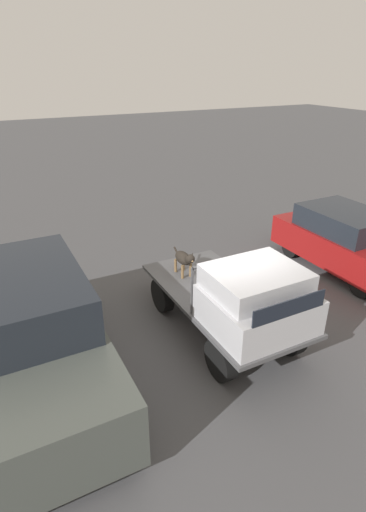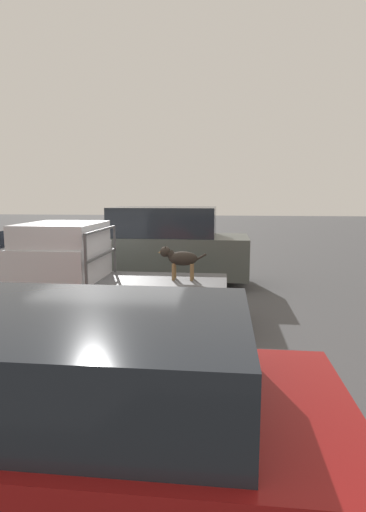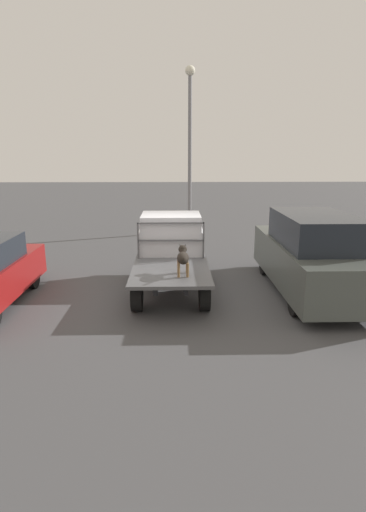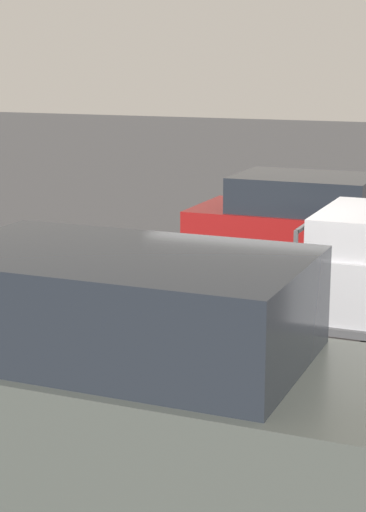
{
  "view_description": "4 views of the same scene",
  "coord_description": "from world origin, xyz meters",
  "px_view_note": "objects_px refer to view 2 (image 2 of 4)",
  "views": [
    {
      "loc": [
        5.88,
        -3.93,
        5.1
      ],
      "look_at": [
        -1.18,
        -0.28,
        1.29
      ],
      "focal_mm": 28.0,
      "sensor_mm": 36.0,
      "label": 1
    },
    {
      "loc": [
        -1.97,
        7.07,
        2.43
      ],
      "look_at": [
        -1.18,
        -0.28,
        1.29
      ],
      "focal_mm": 28.0,
      "sensor_mm": 36.0,
      "label": 2
    },
    {
      "loc": [
        -9.92,
        -0.09,
        3.57
      ],
      "look_at": [
        -1.18,
        -0.28,
        1.29
      ],
      "focal_mm": 28.0,
      "sensor_mm": 36.0,
      "label": 3
    },
    {
      "loc": [
        2.5,
        -9.08,
        3.49
      ],
      "look_at": [
        -1.18,
        -0.28,
        1.29
      ],
      "focal_mm": 60.0,
      "sensor_mm": 36.0,
      "label": 4
    }
  ],
  "objects_px": {
    "dog": "(179,258)",
    "parked_sedan": "(70,421)",
    "flatbed_truck": "(119,293)",
    "parked_pickup_far": "(157,247)"
  },
  "relations": [
    {
      "from": "flatbed_truck",
      "to": "parked_sedan",
      "type": "bearing_deg",
      "value": 100.97
    },
    {
      "from": "flatbed_truck",
      "to": "parked_sedan",
      "type": "xyz_separation_m",
      "value": [
        -0.88,
        4.52,
        0.21
      ]
    },
    {
      "from": "dog",
      "to": "parked_pickup_far",
      "type": "xyz_separation_m",
      "value": [
        1.0,
        -3.3,
        -0.23
      ]
    },
    {
      "from": "dog",
      "to": "parked_sedan",
      "type": "distance_m",
      "value": 4.83
    },
    {
      "from": "flatbed_truck",
      "to": "parked_pickup_far",
      "type": "height_order",
      "value": "parked_pickup_far"
    },
    {
      "from": "dog",
      "to": "parked_sedan",
      "type": "xyz_separation_m",
      "value": [
        0.23,
        4.81,
        -0.43
      ]
    },
    {
      "from": "flatbed_truck",
      "to": "dog",
      "type": "xyz_separation_m",
      "value": [
        -1.1,
        -0.28,
        0.64
      ]
    },
    {
      "from": "parked_pickup_far",
      "to": "parked_sedan",
      "type": "bearing_deg",
      "value": 94.77
    },
    {
      "from": "dog",
      "to": "parked_sedan",
      "type": "bearing_deg",
      "value": 85.62
    },
    {
      "from": "flatbed_truck",
      "to": "parked_sedan",
      "type": "distance_m",
      "value": 4.61
    }
  ]
}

